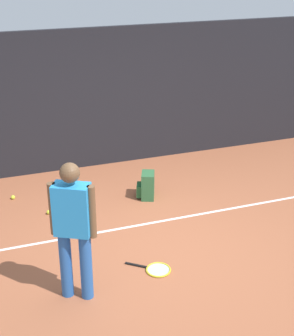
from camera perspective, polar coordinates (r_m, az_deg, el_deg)
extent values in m
plane|color=#9E5638|center=(7.05, 1.10, -8.71)|extent=(12.00, 12.00, 0.00)
cube|color=black|center=(9.16, -5.51, 7.71)|extent=(10.00, 0.10, 2.51)
cube|color=white|center=(7.53, -0.51, -6.36)|extent=(9.00, 0.05, 0.00)
cylinder|color=#2659A5|center=(5.94, -6.85, -10.89)|extent=(0.14, 0.14, 0.85)
cylinder|color=#2659A5|center=(6.01, -9.09, -10.62)|extent=(0.14, 0.14, 0.85)
cube|color=#268CD8|center=(5.60, -8.40, -4.64)|extent=(0.46, 0.39, 0.60)
sphere|color=brown|center=(5.40, -8.68, -0.54)|extent=(0.22, 0.22, 0.22)
cylinder|color=brown|center=(5.54, -6.21, -4.93)|extent=(0.09, 0.09, 0.62)
cylinder|color=brown|center=(5.67, -10.52, -4.53)|extent=(0.09, 0.09, 0.62)
cylinder|color=black|center=(6.64, -1.21, -10.85)|extent=(0.25, 0.21, 0.03)
torus|color=gold|center=(6.56, 1.29, -11.35)|extent=(0.46, 0.46, 0.02)
cylinder|color=#B2B2B2|center=(6.56, 1.29, -11.35)|extent=(0.39, 0.39, 0.00)
cube|color=#2D6038|center=(8.19, 0.10, -1.97)|extent=(0.30, 0.35, 0.44)
cube|color=#23562D|center=(8.23, -0.87, -2.45)|extent=(0.16, 0.23, 0.20)
sphere|color=#CCE033|center=(7.93, -10.98, -4.89)|extent=(0.07, 0.07, 0.07)
sphere|color=#CCE033|center=(8.51, -14.82, -3.20)|extent=(0.07, 0.07, 0.07)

